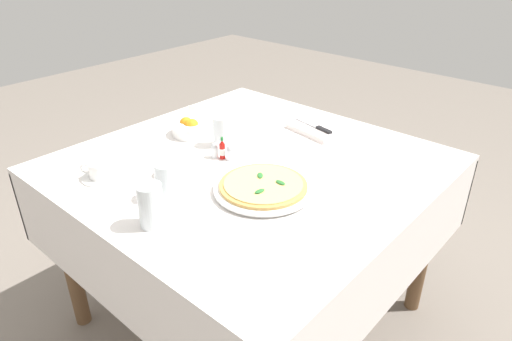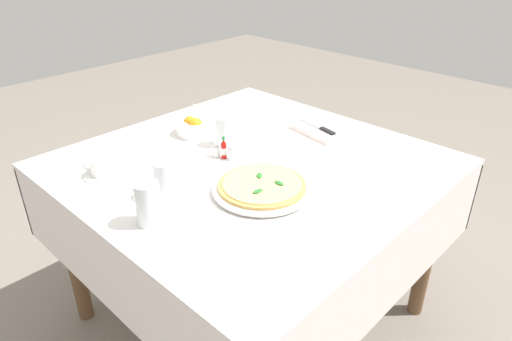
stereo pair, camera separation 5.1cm
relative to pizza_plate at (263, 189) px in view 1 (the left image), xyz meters
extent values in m
plane|color=slate|center=(0.17, -0.12, -0.74)|extent=(8.00, 8.00, 0.00)
cube|color=white|center=(0.17, -0.12, -0.02)|extent=(1.18, 1.18, 0.02)
cube|color=white|center=(0.17, -0.71, -0.17)|extent=(1.18, 0.01, 0.28)
cube|color=white|center=(0.17, 0.46, -0.17)|extent=(1.18, 0.01, 0.28)
cube|color=white|center=(-0.41, -0.12, -0.17)|extent=(0.01, 1.18, 0.28)
cube|color=white|center=(0.75, -0.12, -0.17)|extent=(0.01, 1.18, 0.28)
cylinder|color=brown|center=(-0.33, -0.62, -0.38)|extent=(0.06, 0.06, 0.71)
cylinder|color=brown|center=(0.67, -0.62, -0.38)|extent=(0.06, 0.06, 0.71)
cylinder|color=brown|center=(0.67, 0.37, -0.38)|extent=(0.06, 0.06, 0.71)
cylinder|color=white|center=(0.00, 0.00, -0.01)|extent=(0.19, 0.19, 0.01)
cylinder|color=white|center=(0.00, 0.00, 0.00)|extent=(0.31, 0.31, 0.01)
cylinder|color=tan|center=(0.00, 0.00, 0.01)|extent=(0.27, 0.27, 0.01)
cylinder|color=#EFD17A|center=(0.00, 0.00, 0.02)|extent=(0.25, 0.25, 0.00)
ellipsoid|color=#2D7533|center=(-0.03, 0.05, 0.02)|extent=(0.02, 0.04, 0.01)
ellipsoid|color=#2D7533|center=(-0.04, -0.03, 0.02)|extent=(0.04, 0.02, 0.01)
ellipsoid|color=#2D7533|center=(0.04, -0.03, 0.02)|extent=(0.04, 0.04, 0.01)
cylinder|color=white|center=(0.29, 0.12, -0.01)|extent=(0.13, 0.13, 0.01)
cylinder|color=white|center=(0.29, 0.12, 0.02)|extent=(0.08, 0.08, 0.05)
torus|color=white|center=(0.25, 0.14, 0.02)|extent=(0.03, 0.02, 0.03)
cylinder|color=black|center=(0.29, 0.12, 0.04)|extent=(0.07, 0.07, 0.00)
cylinder|color=white|center=(0.46, 0.29, -0.01)|extent=(0.13, 0.13, 0.01)
cylinder|color=white|center=(0.46, 0.29, 0.02)|extent=(0.08, 0.08, 0.05)
torus|color=white|center=(0.49, 0.32, 0.02)|extent=(0.03, 0.03, 0.03)
cylinder|color=black|center=(0.46, 0.29, 0.04)|extent=(0.07, 0.07, 0.00)
cylinder|color=white|center=(0.19, 0.22, 0.05)|extent=(0.07, 0.07, 0.12)
cylinder|color=silver|center=(0.19, 0.22, 0.03)|extent=(0.06, 0.06, 0.08)
cylinder|color=white|center=(0.34, -0.16, 0.05)|extent=(0.06, 0.06, 0.11)
cylinder|color=silver|center=(0.34, -0.16, 0.03)|extent=(0.06, 0.06, 0.07)
cylinder|color=white|center=(0.11, 0.34, 0.05)|extent=(0.07, 0.07, 0.13)
cylinder|color=silver|center=(0.11, 0.34, 0.02)|extent=(0.06, 0.06, 0.06)
cube|color=white|center=(0.15, -0.50, 0.00)|extent=(0.24, 0.16, 0.02)
cube|color=silver|center=(0.20, -0.51, 0.01)|extent=(0.12, 0.04, 0.01)
cube|color=black|center=(0.10, -0.49, 0.01)|extent=(0.08, 0.03, 0.01)
cylinder|color=white|center=(0.50, -0.15, 0.01)|extent=(0.15, 0.15, 0.04)
sphere|color=orange|center=(0.54, -0.15, 0.03)|extent=(0.05, 0.05, 0.05)
sphere|color=orange|center=(0.51, -0.14, 0.03)|extent=(0.05, 0.05, 0.05)
sphere|color=orange|center=(0.50, -0.15, 0.03)|extent=(0.05, 0.05, 0.05)
sphere|color=yellow|center=(0.51, -0.16, 0.03)|extent=(0.05, 0.05, 0.05)
cylinder|color=#B7140F|center=(0.26, -0.08, 0.02)|extent=(0.02, 0.02, 0.05)
cylinder|color=white|center=(0.26, -0.08, 0.02)|extent=(0.02, 0.02, 0.02)
cone|color=#B7140F|center=(0.26, -0.08, 0.05)|extent=(0.02, 0.02, 0.02)
cylinder|color=#1E722D|center=(0.26, -0.08, 0.07)|extent=(0.01, 0.01, 0.01)
cylinder|color=white|center=(0.29, -0.07, 0.01)|extent=(0.03, 0.03, 0.04)
cylinder|color=white|center=(0.29, -0.07, 0.00)|extent=(0.02, 0.02, 0.03)
sphere|color=silver|center=(0.29, -0.07, 0.03)|extent=(0.02, 0.02, 0.02)
cylinder|color=white|center=(0.23, -0.09, 0.01)|extent=(0.03, 0.03, 0.04)
cylinder|color=#38332D|center=(0.23, -0.09, 0.00)|extent=(0.02, 0.02, 0.03)
sphere|color=silver|center=(0.23, -0.09, 0.03)|extent=(0.02, 0.02, 0.02)
cube|color=white|center=(0.60, -0.28, 0.02)|extent=(0.07, 0.06, 0.06)
camera|label=1|loc=(-0.80, 0.93, 0.72)|focal=32.11mm
camera|label=2|loc=(-0.84, 0.90, 0.72)|focal=32.11mm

